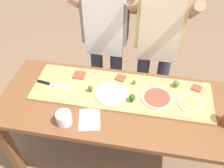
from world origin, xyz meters
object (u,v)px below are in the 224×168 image
cook_left (106,30)px  cheese_crumble_c (97,72)px  broccoli_floret_front_right (135,82)px  prep_table (117,111)px  pizza_whole_cheese_artichoke (111,94)px  pizza_slice_center (197,88)px  broccoli_floret_back_right (177,83)px  cook_right (159,35)px  broccoli_floret_front_mid (132,98)px  cheese_crumble_a (87,86)px  recipe_note (90,119)px  pizza_whole_tomato_red (157,98)px  pizza_slice_far_right (121,78)px  pizza_slice_near_right (79,75)px  cheese_crumble_b (67,70)px  broccoli_floret_center_left (90,88)px  chefs_knife (50,84)px  flour_cup (64,119)px  pizza_whole_pesto_green (191,103)px

cook_left → cheese_crumble_c: bearing=-90.6°
broccoli_floret_front_right → prep_table: bearing=-120.1°
pizza_whole_cheese_artichoke → pizza_slice_center: bearing=15.5°
broccoli_floret_back_right → cook_right: (-0.18, 0.43, 0.15)m
cook_right → broccoli_floret_front_mid: bearing=-103.0°
broccoli_floret_front_mid → cheese_crumble_a: (-0.37, 0.09, -0.03)m
pizza_slice_center → cheese_crumble_a: bearing=-171.2°
broccoli_floret_back_right → recipe_note: bearing=-144.7°
pizza_whole_tomato_red → pizza_slice_far_right: bearing=150.8°
broccoli_floret_front_right → pizza_slice_near_right: bearing=177.5°
cheese_crumble_b → broccoli_floret_center_left: bearing=-38.3°
pizza_whole_tomato_red → pizza_slice_far_right: size_ratio=3.20×
broccoli_floret_back_right → recipe_note: (-0.60, -0.42, -0.06)m
pizza_slice_near_right → cheese_crumble_a: bearing=-49.2°
broccoli_floret_back_right → cheese_crumble_b: broccoli_floret_back_right is taller
broccoli_floret_front_mid → broccoli_floret_front_right: bearing=90.4°
pizza_slice_center → cook_left: size_ratio=0.04×
chefs_knife → pizza_slice_near_right: (0.20, 0.14, 0.00)m
pizza_whole_cheese_artichoke → pizza_slice_center: (0.65, 0.18, -0.00)m
pizza_slice_center → flour_cup: bearing=-152.4°
pizza_whole_cheese_artichoke → broccoli_floret_back_right: bearing=19.7°
pizza_whole_pesto_green → broccoli_floret_center_left: size_ratio=3.15×
pizza_slice_near_right → flour_cup: flour_cup is taller
pizza_whole_tomato_red → broccoli_floret_front_right: (-0.19, 0.12, 0.02)m
prep_table → broccoli_floret_front_right: size_ratio=38.41×
pizza_slice_near_right → cheese_crumble_a: (0.10, -0.11, 0.00)m
pizza_whole_pesto_green → pizza_slice_center: bearing=72.8°
prep_table → flour_cup: 0.44m
recipe_note → cook_right: 0.97m
recipe_note → broccoli_floret_front_mid: bearing=37.0°
chefs_knife → broccoli_floret_back_right: size_ratio=5.10×
broccoli_floret_back_right → pizza_whole_pesto_green: bearing=-57.6°
flour_cup → cook_left: 0.93m
pizza_slice_far_right → cheese_crumble_a: (-0.25, -0.14, 0.00)m
pizza_slice_far_right → broccoli_floret_front_right: (0.12, -0.05, 0.02)m
chefs_knife → recipe_note: (0.39, -0.27, -0.03)m
pizza_slice_near_right → broccoli_floret_front_right: 0.46m
pizza_whole_cheese_artichoke → pizza_slice_near_right: (-0.30, 0.16, -0.00)m
cook_right → broccoli_floret_center_left: bearing=-128.4°
broccoli_floret_front_right → recipe_note: 0.48m
prep_table → pizza_slice_far_right: 0.28m
chefs_knife → pizza_whole_tomato_red: bearing=0.2°
pizza_slice_center → pizza_whole_cheese_artichoke: bearing=-164.5°
broccoli_floret_front_right → flour_cup: 0.63m
pizza_whole_pesto_green → broccoli_floret_front_right: bearing=162.5°
cheese_crumble_b → broccoli_floret_front_right: bearing=-6.0°
pizza_whole_tomato_red → cook_right: size_ratio=0.14×
pizza_whole_tomato_red → recipe_note: size_ratio=1.23×
recipe_note → cook_left: size_ratio=0.11×
broccoli_floret_front_right → cheese_crumble_a: broccoli_floret_front_right is taller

